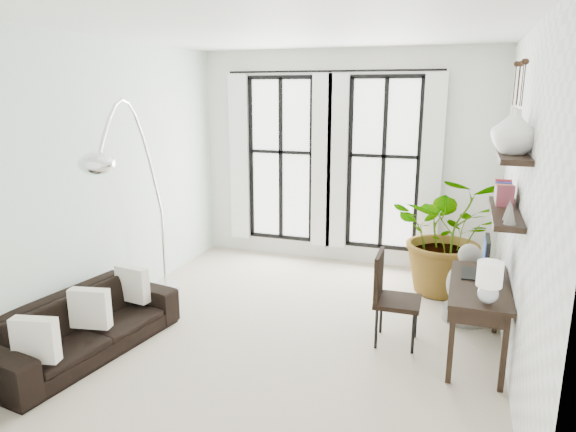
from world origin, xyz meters
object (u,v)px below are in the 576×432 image
at_px(plant, 449,234).
at_px(sofa, 84,326).
at_px(desk_chair, 389,292).
at_px(arc_lamp, 131,152).
at_px(buddha, 467,289).
at_px(desk, 479,290).

bearing_deg(plant, sofa, -139.58).
relative_size(desk_chair, arc_lamp, 0.39).
bearing_deg(arc_lamp, sofa, -96.86).
bearing_deg(desk_chair, arc_lamp, -173.26).
relative_size(desk_chair, buddha, 1.06).
distance_m(sofa, desk_chair, 3.15).
distance_m(sofa, arc_lamp, 1.87).
relative_size(desk, desk_chair, 1.34).
xyz_separation_m(plant, desk_chair, (-0.52, -1.65, -0.24)).
height_order(sofa, desk_chair, desk_chair).
xyz_separation_m(plant, desk, (0.35, -1.72, -0.07)).
bearing_deg(buddha, desk, -84.19).
relative_size(sofa, arc_lamp, 0.80).
bearing_deg(buddha, arc_lamp, -161.03).
bearing_deg(sofa, buddha, -52.06).
bearing_deg(desk, arc_lamp, -174.95).
bearing_deg(desk_chair, plant, 71.19).
xyz_separation_m(desk_chair, arc_lamp, (-2.78, -0.39, 1.40)).
height_order(desk, arc_lamp, arc_lamp).
xyz_separation_m(desk, arc_lamp, (-3.64, -0.32, 1.24)).
height_order(plant, desk, plant).
bearing_deg(desk, plant, 101.35).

